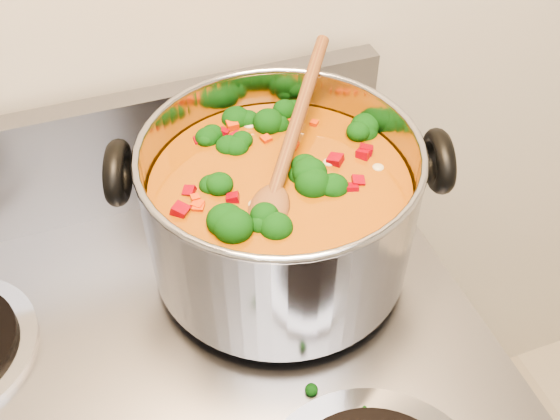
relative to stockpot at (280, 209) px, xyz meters
name	(u,v)px	position (x,y,z in m)	size (l,w,h in m)	color
stockpot	(280,209)	(0.00, 0.00, 0.00)	(0.36, 0.29, 0.18)	#A7A7AF
wooden_spoon	(284,162)	(0.01, 0.01, 0.05)	(0.18, 0.24, 0.09)	brown
cooktop_crumbs	(289,248)	(0.02, 0.02, -0.09)	(0.34, 0.27, 0.01)	black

